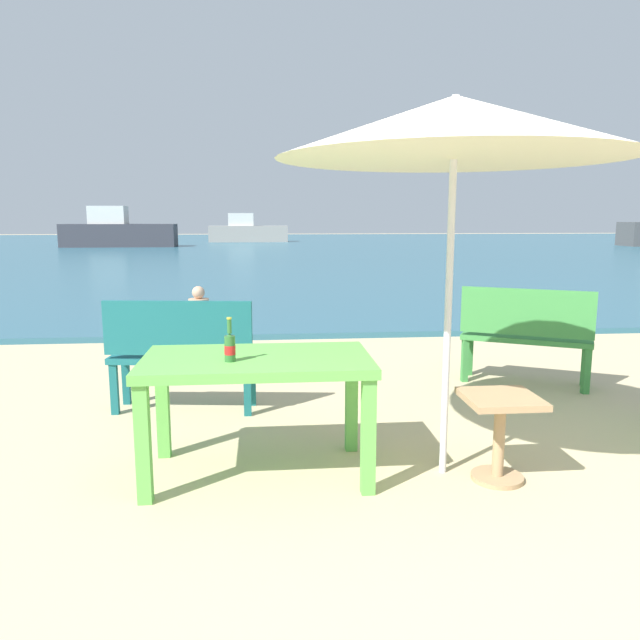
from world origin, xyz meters
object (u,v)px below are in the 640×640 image
(patio_umbrella, at_px, (455,128))
(beer_bottle_amber, at_px, (230,346))
(side_table_wood, at_px, (500,425))
(bench_green_left, at_px, (526,331))
(picnic_table_green, at_px, (257,374))
(swimmer_person, at_px, (199,301))
(bench_teal_center, at_px, (181,349))
(boat_cargo_ship, at_px, (118,232))
(boat_fishing_trawler, at_px, (247,232))

(patio_umbrella, bearing_deg, beer_bottle_amber, -179.13)
(side_table_wood, relative_size, bench_green_left, 0.44)
(picnic_table_green, distance_m, bench_green_left, 3.12)
(patio_umbrella, height_order, swimmer_person, patio_umbrella)
(beer_bottle_amber, height_order, side_table_wood, beer_bottle_amber)
(picnic_table_green, height_order, bench_green_left, bench_green_left)
(bench_teal_center, height_order, boat_cargo_ship, boat_cargo_ship)
(side_table_wood, xyz_separation_m, boat_fishing_trawler, (-2.45, 36.21, 0.38))
(beer_bottle_amber, height_order, patio_umbrella, patio_umbrella)
(beer_bottle_amber, bearing_deg, picnic_table_green, 34.55)
(bench_teal_center, distance_m, swimmer_person, 5.15)
(patio_umbrella, relative_size, bench_green_left, 1.87)
(beer_bottle_amber, bearing_deg, patio_umbrella, 0.87)
(boat_cargo_ship, xyz_separation_m, boat_fishing_trawler, (6.71, 6.26, -0.12))
(picnic_table_green, distance_m, swimmer_person, 6.52)
(boat_fishing_trawler, bearing_deg, boat_cargo_ship, -136.97)
(picnic_table_green, xyz_separation_m, patio_umbrella, (1.17, -0.09, 1.47))
(side_table_wood, xyz_separation_m, swimmer_person, (-2.51, 6.65, -0.11))
(patio_umbrella, distance_m, swimmer_person, 7.13)
(beer_bottle_amber, xyz_separation_m, bench_teal_center, (-0.48, 1.40, -0.31))
(swimmer_person, xyz_separation_m, boat_fishing_trawler, (0.06, 29.56, 0.50))
(boat_fishing_trawler, bearing_deg, bench_teal_center, -89.44)
(patio_umbrella, distance_m, side_table_wood, 1.80)
(bench_teal_center, xyz_separation_m, bench_green_left, (3.17, 0.52, 0.00))
(swimmer_person, bearing_deg, side_table_wood, -69.35)
(bench_teal_center, relative_size, boat_cargo_ship, 0.21)
(patio_umbrella, xyz_separation_m, side_table_wood, (0.30, -0.14, -1.76))
(bench_teal_center, relative_size, swimmer_person, 3.01)
(beer_bottle_amber, relative_size, swimmer_person, 0.65)
(side_table_wood, bearing_deg, bench_green_left, 62.56)
(boat_cargo_ship, relative_size, boat_fishing_trawler, 1.17)
(picnic_table_green, distance_m, bench_teal_center, 1.45)
(picnic_table_green, xyz_separation_m, swimmer_person, (-1.04, 6.42, -0.41))
(picnic_table_green, height_order, bench_teal_center, bench_teal_center)
(patio_umbrella, distance_m, boat_fishing_trawler, 36.16)
(bench_teal_center, bearing_deg, bench_green_left, 9.29)
(side_table_wood, bearing_deg, picnic_table_green, 171.05)
(picnic_table_green, bearing_deg, boat_cargo_ship, 104.50)
(swimmer_person, bearing_deg, beer_bottle_amber, -82.33)
(picnic_table_green, xyz_separation_m, beer_bottle_amber, (-0.16, -0.11, 0.20))
(bench_teal_center, xyz_separation_m, boat_cargo_ship, (-7.05, 28.42, 0.31))
(boat_cargo_ship, bearing_deg, bench_teal_center, -76.07)
(beer_bottle_amber, bearing_deg, bench_green_left, 35.53)
(picnic_table_green, relative_size, boat_cargo_ship, 0.24)
(side_table_wood, relative_size, boat_fishing_trawler, 0.11)
(picnic_table_green, height_order, boat_cargo_ship, boat_cargo_ship)
(side_table_wood, height_order, boat_fishing_trawler, boat_fishing_trawler)
(swimmer_person, bearing_deg, bench_teal_center, -85.53)
(swimmer_person, bearing_deg, boat_fishing_trawler, 89.88)
(bench_teal_center, distance_m, boat_fishing_trawler, 34.69)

